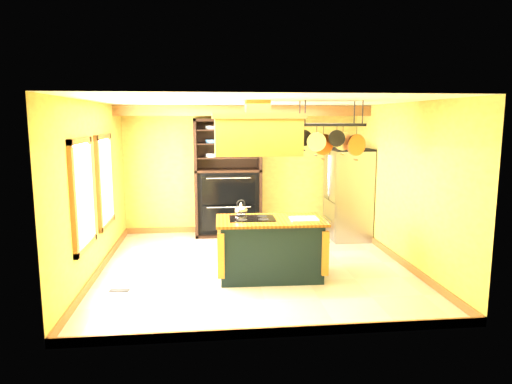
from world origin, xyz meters
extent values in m
plane|color=beige|center=(0.00, 0.00, 0.00)|extent=(5.00, 5.00, 0.00)
plane|color=white|center=(0.00, 0.00, 2.70)|extent=(5.00, 5.00, 0.00)
cube|color=gold|center=(0.00, 2.50, 1.35)|extent=(5.00, 0.02, 2.70)
cube|color=gold|center=(0.00, -2.50, 1.35)|extent=(5.00, 0.02, 2.70)
cube|color=gold|center=(-2.50, 0.00, 1.35)|extent=(0.02, 5.00, 2.70)
cube|color=gold|center=(2.50, 0.00, 1.35)|extent=(0.02, 5.00, 2.70)
cube|color=olive|center=(0.00, 1.70, 2.59)|extent=(5.00, 0.15, 0.20)
cube|color=olive|center=(-2.47, -0.80, 1.40)|extent=(0.06, 1.06, 1.56)
cube|color=white|center=(-2.44, -0.80, 1.40)|extent=(0.02, 0.85, 1.34)
cube|color=olive|center=(-2.47, 0.60, 1.40)|extent=(0.06, 1.06, 1.56)
cube|color=white|center=(-2.44, 0.60, 1.40)|extent=(0.02, 0.85, 1.34)
cube|color=black|center=(0.20, -0.51, 0.44)|extent=(1.54, 0.87, 0.88)
cube|color=brown|center=(0.20, -0.51, 0.90)|extent=(1.68, 0.96, 0.04)
cube|color=black|center=(-0.08, -0.45, 0.93)|extent=(0.70, 0.50, 0.01)
ellipsoid|color=silver|center=(-0.24, -0.34, 1.03)|extent=(0.20, 0.20, 0.16)
cube|color=white|center=(0.70, -0.59, 0.93)|extent=(0.42, 0.33, 0.02)
cube|color=#C97D32|center=(0.00, -0.51, 2.17)|extent=(1.25, 0.68, 0.53)
cube|color=olive|center=(0.00, -0.51, 2.47)|extent=(1.33, 0.75, 0.08)
cube|color=#C97D32|center=(0.00, -0.51, 2.57)|extent=(0.35, 0.35, 0.27)
cube|color=black|center=(1.10, -0.51, 2.35)|extent=(0.95, 0.48, 0.04)
cylinder|color=black|center=(0.67, -0.70, 2.52)|extent=(0.02, 0.02, 0.35)
cylinder|color=black|center=(1.52, -0.32, 2.52)|extent=(0.02, 0.02, 0.35)
cylinder|color=black|center=(0.72, -0.41, 2.15)|extent=(0.25, 0.04, 0.25)
cylinder|color=silver|center=(0.87, -0.60, 2.10)|extent=(0.29, 0.03, 0.29)
cylinder|color=#CC6A33|center=(1.02, -0.41, 2.05)|extent=(0.32, 0.04, 0.32)
cylinder|color=black|center=(1.17, -0.60, 2.15)|extent=(0.25, 0.03, 0.25)
cylinder|color=silver|center=(1.32, -0.41, 2.10)|extent=(0.29, 0.04, 0.29)
cylinder|color=#CC6A33|center=(1.48, -0.60, 2.05)|extent=(0.32, 0.03, 0.32)
cube|color=#96989F|center=(2.10, 1.65, 0.91)|extent=(0.75, 0.93, 1.81)
cube|color=#96989F|center=(1.71, 1.42, 1.30)|extent=(0.03, 0.44, 0.98)
cube|color=#96989F|center=(1.71, 1.88, 1.30)|extent=(0.03, 0.44, 0.98)
cube|color=#96989F|center=(1.71, 1.65, 0.42)|extent=(0.03, 0.89, 0.76)
cube|color=black|center=(2.10, 1.65, 0.03)|extent=(0.72, 0.88, 0.06)
cube|color=black|center=(-0.33, 2.45, 1.22)|extent=(1.38, 0.06, 2.44)
cube|color=black|center=(-0.99, 2.19, 1.22)|extent=(0.06, 0.58, 2.44)
cube|color=black|center=(0.33, 2.19, 1.22)|extent=(0.06, 0.58, 2.44)
cube|color=black|center=(-0.33, 2.19, 1.38)|extent=(1.38, 0.58, 0.05)
cube|color=black|center=(-0.33, 2.22, 0.72)|extent=(1.26, 0.48, 1.32)
cube|color=black|center=(-0.33, 1.88, 1.01)|extent=(1.08, 0.04, 0.58)
cube|color=black|center=(-0.33, 1.88, 0.42)|extent=(1.08, 0.04, 0.53)
cube|color=black|center=(-0.33, 2.19, 1.65)|extent=(1.26, 0.52, 0.02)
cube|color=black|center=(-0.33, 2.19, 1.93)|extent=(1.26, 0.52, 0.02)
cube|color=black|center=(-0.33, 2.19, 2.21)|extent=(1.26, 0.52, 0.03)
cylinder|color=white|center=(-0.67, 2.14, 1.70)|extent=(0.22, 0.22, 0.07)
cylinder|color=#417BB6|center=(0.05, 2.14, 2.03)|extent=(0.10, 0.10, 0.17)
cube|color=black|center=(-2.03, -0.85, 0.01)|extent=(0.29, 0.15, 0.01)
camera|label=1|loc=(-0.75, -7.25, 2.43)|focal=32.00mm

